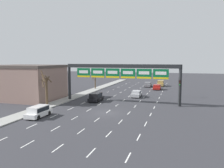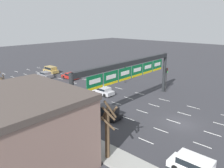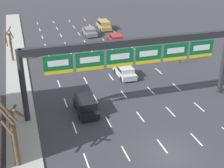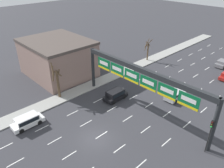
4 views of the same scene
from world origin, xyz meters
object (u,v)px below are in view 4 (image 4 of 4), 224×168
at_px(sign_gantry, 141,77).
at_px(tree_bare_closest, 148,49).
at_px(car_grey, 222,63).
at_px(suv_white, 27,121).
at_px(car_silver, 175,95).
at_px(suv_black, 115,94).
at_px(traffic_light_mid_block, 211,130).
at_px(tree_bare_second, 57,81).

distance_m(sign_gantry, tree_bare_closest, 20.87).
distance_m(sign_gantry, car_grey, 26.62).
relative_size(sign_gantry, car_grey, 5.18).
xyz_separation_m(suv_white, tree_bare_closest, (-3.42, 30.43, 1.80)).
bearing_deg(car_silver, suv_black, -132.64).
relative_size(car_grey, traffic_light_mid_block, 0.92).
bearing_deg(traffic_light_mid_block, sign_gantry, 177.46).
bearing_deg(suv_white, car_silver, 63.94).
distance_m(traffic_light_mid_block, tree_bare_closest, 28.41).
xyz_separation_m(car_silver, tree_bare_second, (-13.50, -13.68, 2.38)).
height_order(sign_gantry, suv_black, sign_gantry).
bearing_deg(sign_gantry, tree_bare_closest, 124.99).
height_order(suv_black, tree_bare_closest, tree_bare_closest).
bearing_deg(car_grey, car_silver, -89.72).
bearing_deg(car_silver, traffic_light_mid_block, -40.63).
relative_size(tree_bare_closest, tree_bare_second, 0.79).
distance_m(car_grey, tree_bare_second, 35.31).
height_order(suv_white, tree_bare_second, tree_bare_second).
bearing_deg(suv_white, tree_bare_second, 115.64).
distance_m(suv_black, traffic_light_mid_block, 15.78).
height_order(car_grey, tree_bare_closest, tree_bare_closest).
relative_size(sign_gantry, traffic_light_mid_block, 4.77).
distance_m(car_silver, tree_bare_closest, 16.79).
xyz_separation_m(suv_black, car_silver, (6.68, 7.25, -0.17)).
height_order(sign_gantry, car_grey, sign_gantry).
bearing_deg(tree_bare_closest, car_silver, -35.67).
bearing_deg(suv_white, tree_bare_closest, 96.42).
xyz_separation_m(suv_black, tree_bare_closest, (-6.87, 16.98, 1.76)).
height_order(car_grey, traffic_light_mid_block, traffic_light_mid_block).
distance_m(suv_black, car_grey, 26.97).
relative_size(car_grey, tree_bare_closest, 0.88).
relative_size(suv_white, tree_bare_closest, 0.89).
xyz_separation_m(tree_bare_closest, tree_bare_second, (0.05, -23.41, 0.45)).
bearing_deg(suv_black, tree_bare_closest, 112.03).
bearing_deg(sign_gantry, tree_bare_second, -151.10).
bearing_deg(tree_bare_closest, sign_gantry, -55.01).
height_order(car_grey, tree_bare_second, tree_bare_second).
xyz_separation_m(car_grey, traffic_light_mid_block, (9.01, -26.55, 2.53)).
bearing_deg(sign_gantry, car_grey, 86.44).
height_order(traffic_light_mid_block, tree_bare_second, tree_bare_second).
bearing_deg(traffic_light_mid_block, suv_white, -145.57).
bearing_deg(suv_black, suv_white, -104.38).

